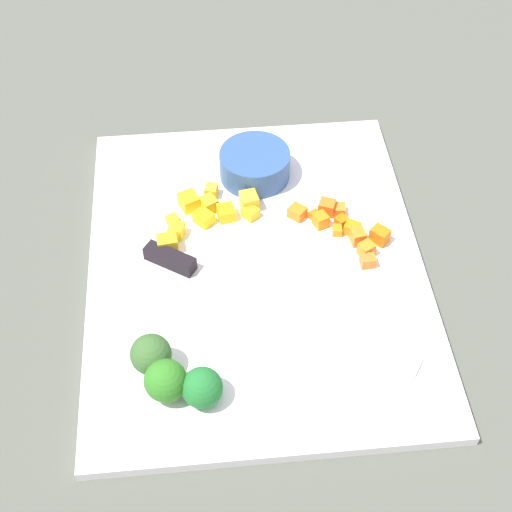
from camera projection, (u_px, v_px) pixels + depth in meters
name	position (u px, v px, depth m)	size (l,w,h in m)	color
ground_plane	(256.00, 270.00, 0.79)	(4.00, 4.00, 0.00)	#53564C
cutting_board	(256.00, 266.00, 0.79)	(0.44, 0.35, 0.01)	white
prep_bowl	(255.00, 165.00, 0.86)	(0.08, 0.08, 0.03)	#31548B
chef_knife	(237.00, 289.00, 0.75)	(0.18, 0.26, 0.02)	silver
carrot_dice_0	(297.00, 212.00, 0.82)	(0.02, 0.02, 0.01)	orange
carrot_dice_1	(315.00, 215.00, 0.82)	(0.01, 0.01, 0.01)	orange
carrot_dice_2	(366.00, 247.00, 0.79)	(0.01, 0.01, 0.02)	orange
carrot_dice_3	(327.00, 207.00, 0.82)	(0.02, 0.02, 0.02)	orange
carrot_dice_4	(337.00, 230.00, 0.81)	(0.01, 0.01, 0.01)	orange
carrot_dice_5	(339.00, 209.00, 0.83)	(0.01, 0.01, 0.01)	orange
carrot_dice_6	(321.00, 220.00, 0.81)	(0.01, 0.01, 0.02)	orange
carrot_dice_7	(352.00, 228.00, 0.81)	(0.02, 0.01, 0.01)	orange
carrot_dice_8	(357.00, 236.00, 0.79)	(0.01, 0.02, 0.02)	orange
carrot_dice_9	(341.00, 221.00, 0.81)	(0.01, 0.01, 0.01)	orange
carrot_dice_10	(368.00, 261.00, 0.77)	(0.02, 0.01, 0.01)	orange
carrot_dice_11	(380.00, 235.00, 0.79)	(0.02, 0.01, 0.02)	orange
pepper_dice_0	(167.00, 244.00, 0.79)	(0.02, 0.02, 0.02)	yellow
pepper_dice_1	(226.00, 213.00, 0.82)	(0.02, 0.02, 0.02)	yellow
pepper_dice_2	(177.00, 230.00, 0.80)	(0.02, 0.02, 0.01)	yellow
pepper_dice_3	(204.00, 218.00, 0.81)	(0.02, 0.02, 0.01)	yellow
pepper_dice_4	(189.00, 201.00, 0.83)	(0.02, 0.02, 0.02)	yellow
pepper_dice_5	(173.00, 221.00, 0.81)	(0.01, 0.01, 0.01)	yellow
pepper_dice_6	(211.00, 191.00, 0.84)	(0.02, 0.01, 0.01)	yellow
pepper_dice_7	(245.00, 202.00, 0.83)	(0.02, 0.02, 0.02)	yellow
pepper_dice_8	(250.00, 213.00, 0.82)	(0.01, 0.02, 0.01)	yellow
pepper_dice_9	(209.00, 204.00, 0.83)	(0.02, 0.02, 0.02)	yellow
broccoli_floret_0	(166.00, 381.00, 0.66)	(0.04, 0.04, 0.04)	#89B365
broccoli_floret_1	(202.00, 388.00, 0.66)	(0.04, 0.04, 0.04)	#97B058
broccoli_floret_2	(151.00, 355.00, 0.68)	(0.04, 0.04, 0.04)	#82AD5B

